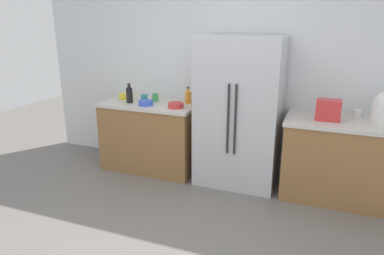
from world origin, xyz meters
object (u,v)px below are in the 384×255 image
at_px(bottle_a, 129,95).
at_px(cup_b, 144,98).
at_px(bowl_a, 176,105).
at_px(refrigerator, 239,112).
at_px(cup_a, 155,97).
at_px(bottle_b, 188,97).
at_px(cup_c, 358,113).
at_px(toaster, 328,110).
at_px(bowl_b, 146,103).
at_px(bowl_c, 126,96).

relative_size(bottle_a, cup_b, 2.61).
bearing_deg(bowl_a, refrigerator, 10.19).
bearing_deg(cup_a, bottle_b, 5.48).
distance_m(cup_c, bowl_a, 2.03).
relative_size(cup_b, cup_c, 1.13).
height_order(toaster, cup_c, toaster).
bearing_deg(bottle_b, toaster, -6.03).
bearing_deg(bottle_a, cup_b, 37.60).
height_order(refrigerator, bottle_b, refrigerator).
bearing_deg(bottle_a, bowl_a, -2.48).
height_order(cup_b, bowl_a, cup_b).
height_order(bottle_b, cup_a, bottle_b).
relative_size(toaster, cup_a, 2.52).
relative_size(bottle_a, cup_c, 2.95).
bearing_deg(bowl_a, bowl_b, -176.30).
bearing_deg(bottle_b, bowl_a, -101.71).
relative_size(toaster, bottle_a, 1.01).
height_order(bottle_a, bowl_a, bottle_a).
bearing_deg(refrigerator, bottle_a, -175.67).
relative_size(toaster, bottle_b, 1.19).
height_order(cup_a, bowl_b, cup_a).
xyz_separation_m(cup_a, cup_c, (2.39, 0.11, -0.01)).
bearing_deg(refrigerator, cup_c, 8.83).
bearing_deg(bowl_c, bowl_a, -14.70).
height_order(bowl_b, bowl_c, bowl_c).
height_order(refrigerator, toaster, refrigerator).
height_order(bottle_b, cup_c, bottle_b).
xyz_separation_m(cup_b, bowl_b, (0.11, -0.17, -0.02)).
relative_size(bottle_b, cup_a, 2.12).
distance_m(bottle_a, cup_c, 2.67).
height_order(cup_c, bowl_a, cup_c).
bearing_deg(cup_c, bowl_b, -171.58).
distance_m(bottle_b, bowl_b, 0.53).
height_order(toaster, cup_a, toaster).
bearing_deg(bowl_b, cup_c, 8.42).
distance_m(refrigerator, cup_b, 1.25).
xyz_separation_m(toaster, cup_c, (0.30, 0.24, -0.07)).
xyz_separation_m(bottle_b, cup_b, (-0.56, -0.12, -0.03)).
distance_m(bottle_b, bowl_c, 0.87).
bearing_deg(bottle_b, cup_b, -167.88).
bearing_deg(bottle_b, bowl_c, -176.85).
xyz_separation_m(cup_a, bowl_b, (-0.01, -0.24, -0.02)).
relative_size(bottle_a, bowl_a, 1.31).
relative_size(cup_c, bowl_b, 0.47).
xyz_separation_m(toaster, cup_a, (-2.08, 0.13, -0.06)).
bearing_deg(bottle_a, cup_c, 6.48).
bearing_deg(toaster, bowl_a, -177.07).
bearing_deg(cup_b, bowl_a, -15.73).
bearing_deg(cup_b, toaster, -1.42).
relative_size(refrigerator, bowl_b, 9.82).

